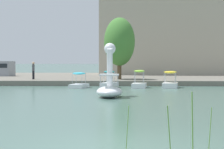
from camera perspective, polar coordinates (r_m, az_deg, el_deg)
name	(u,v)px	position (r m, az deg, el deg)	size (l,w,h in m)	color
ground_plane	(117,148)	(9.63, 0.82, -11.07)	(617.67, 617.67, 0.00)	#47665B
shore_bank_far	(122,78)	(44.84, 1.46, -0.48)	(125.88, 23.62, 0.45)	#6B665B
swan_boat	(109,84)	(22.96, -0.39, -1.39)	(1.57, 2.98, 3.35)	white
pedal_boat_yellow	(170,82)	(31.47, 8.83, -1.21)	(1.59, 2.46, 1.38)	white
pedal_boat_lime	(139,83)	(31.03, 4.15, -1.26)	(1.37, 2.02, 1.47)	white
pedal_boat_teal	(109,83)	(31.28, -0.43, -1.26)	(1.55, 2.14, 1.41)	white
pedal_boat_cyan	(79,83)	(30.98, -5.04, -1.25)	(1.57, 2.10, 1.28)	white
tree_broadleaf_left	(119,42)	(36.55, 1.13, 4.97)	(3.94, 4.36, 5.98)	brown
person_on_path	(33,70)	(36.92, -11.85, 0.68)	(0.28, 0.27, 1.68)	black
apartment_block	(189,23)	(52.48, 11.58, 7.71)	(23.51, 8.69, 13.95)	#B2A893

